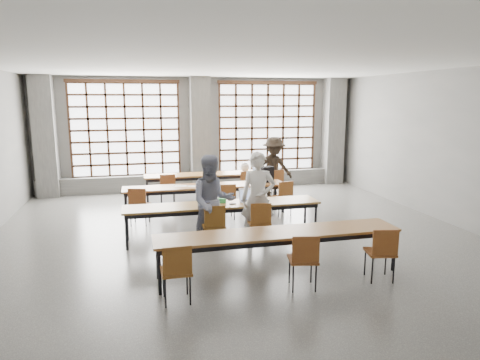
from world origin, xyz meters
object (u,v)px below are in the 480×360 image
green_box (220,201)px  plastic_bag (245,167)px  chair_near_mid (304,256)px  student_back (274,168)px  chair_back_left (168,186)px  chair_front_left (214,222)px  phone (233,204)px  desk_row_a (215,175)px  student_male (258,199)px  backpack (267,174)px  chair_back_right (275,181)px  laptop_back (259,169)px  desk_row_c (223,207)px  student_female (213,202)px  desk_row_d (279,236)px  chair_mid_left (139,202)px  desk_row_b (205,188)px  red_pouch (176,268)px  chair_near_left (177,267)px  mouse (268,200)px  chair_mid_right (283,195)px  chair_back_mid (247,183)px  chair_front_right (260,219)px  chair_near_right (382,249)px  chair_mid_centre (226,198)px  laptop_front (248,198)px

green_box → plastic_bag: plastic_bag is taller
chair_near_mid → student_back: size_ratio=0.49×
chair_back_left → green_box: (0.86, -2.89, 0.24)m
chair_front_left → phone: size_ratio=6.77×
desk_row_a → green_box: (-0.54, -3.52, 0.11)m
student_male → phone: (-0.42, 0.40, -0.18)m
chair_back_left → backpack: bearing=-21.7°
green_box → chair_back_right: bearing=53.3°
laptop_back → plastic_bag: (-0.43, -0.06, 0.08)m
desk_row_c → student_female: size_ratio=2.22×
desk_row_d → chair_mid_left: (-2.18, 3.37, -0.13)m
desk_row_b → red_pouch: desk_row_b is taller
chair_near_left → plastic_bag: plastic_bag is taller
desk_row_a → chair_front_left: size_ratio=4.55×
desk_row_c → laptop_back: bearing=63.8°
chair_back_left → mouse: bearing=-58.1°
desk_row_a → desk_row_b: 1.74m
chair_front_left → student_back: bearing=57.3°
chair_near_left → phone: size_ratio=6.77×
chair_mid_left → chair_mid_right: 3.44m
desk_row_d → laptop_back: size_ratio=9.01×
chair_back_mid → chair_front_left: (-1.58, -3.60, 0.00)m
chair_near_left → mouse: (2.15, 2.67, 0.21)m
chair_near_mid → student_male: bearing=92.3°
desk_row_d → student_male: (0.10, 1.56, 0.25)m
desk_row_b → student_back: (2.14, 1.16, 0.23)m
chair_mid_right → chair_near_mid: same height
chair_back_right → laptop_back: size_ratio=1.98×
desk_row_d → mouse: (0.45, 2.04, 0.08)m
desk_row_d → student_female: 1.77m
chair_mid_left → laptop_back: laptop_back is taller
chair_front_right → chair_near_mid: 2.06m
chair_front_right → chair_near_left: 2.73m
chair_mid_left → chair_near_left: size_ratio=1.00×
chair_front_left → desk_row_b: bearing=84.5°
desk_row_d → chair_near_right: chair_near_right is taller
backpack → chair_mid_left: bearing=-179.4°
plastic_bag → chair_back_right: bearing=-43.4°
chair_back_left → backpack: size_ratio=2.20×
green_box → student_female: bearing=-113.3°
chair_mid_centre → chair_near_left: size_ratio=1.00×
chair_back_right → phone: (-1.93, -3.07, 0.20)m
student_male → student_back: 3.89m
chair_near_mid → chair_near_right: size_ratio=1.00×
laptop_front → green_box: (-0.61, -0.03, -0.02)m
desk_row_b → chair_near_left: bearing=-103.9°
student_back → green_box: bearing=-136.9°
desk_row_a → chair_near_mid: chair_near_mid is taller
chair_mid_centre → student_back: bearing=45.7°
chair_back_left → plastic_bag: plastic_bag is taller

